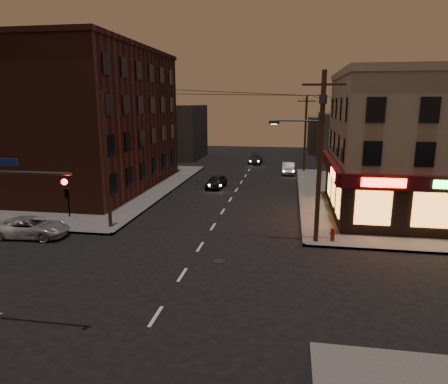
% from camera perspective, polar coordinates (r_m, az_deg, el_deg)
% --- Properties ---
extents(ground, '(120.00, 120.00, 0.00)m').
position_cam_1_polar(ground, '(20.34, -5.99, -11.70)').
color(ground, black).
rests_on(ground, ground).
extents(sidewalk_ne, '(24.00, 28.00, 0.15)m').
position_cam_1_polar(sidewalk_ne, '(39.90, 28.12, -0.86)').
color(sidewalk_ne, '#514F4C').
rests_on(sidewalk_ne, ground).
extents(sidewalk_nw, '(24.00, 28.00, 0.15)m').
position_cam_1_polar(sidewalk_nw, '(44.25, -22.19, 0.90)').
color(sidewalk_nw, '#514F4C').
rests_on(sidewalk_nw, ground).
extents(pizza_building, '(15.85, 12.85, 10.50)m').
position_cam_1_polar(pizza_building, '(33.23, 28.64, 5.90)').
color(pizza_building, gray).
rests_on(pizza_building, sidewalk_ne).
extents(brick_apartment, '(12.00, 20.00, 13.00)m').
position_cam_1_polar(brick_apartment, '(41.75, -18.78, 9.63)').
color(brick_apartment, '#452016').
rests_on(brick_apartment, sidewalk_nw).
extents(bg_building_ne_a, '(10.00, 12.00, 7.00)m').
position_cam_1_polar(bg_building_ne_a, '(56.75, 18.62, 7.07)').
color(bg_building_ne_a, '#3F3D3A').
rests_on(bg_building_ne_a, ground).
extents(bg_building_nw, '(9.00, 10.00, 8.00)m').
position_cam_1_polar(bg_building_nw, '(62.66, -7.41, 8.54)').
color(bg_building_nw, '#3F3D3A').
rests_on(bg_building_nw, ground).
extents(bg_building_ne_b, '(8.00, 8.00, 6.00)m').
position_cam_1_polar(bg_building_ne_b, '(70.38, 15.23, 7.83)').
color(bg_building_ne_b, '#3F3D3A').
rests_on(bg_building_ne_b, ground).
extents(utility_pole_main, '(4.20, 0.44, 10.00)m').
position_cam_1_polar(utility_pole_main, '(23.83, 13.34, 6.04)').
color(utility_pole_main, '#382619').
rests_on(utility_pole_main, sidewalk_ne).
extents(utility_pole_far, '(0.26, 0.26, 9.00)m').
position_cam_1_polar(utility_pole_far, '(50.00, 11.53, 8.13)').
color(utility_pole_far, '#382619').
rests_on(utility_pole_far, sidewalk_ne).
extents(utility_pole_west, '(0.24, 0.24, 9.00)m').
position_cam_1_polar(utility_pole_west, '(27.33, -16.45, 4.32)').
color(utility_pole_west, '#382619').
rests_on(utility_pole_west, sidewalk_nw).
extents(suv_cross, '(4.75, 2.40, 1.29)m').
position_cam_1_polar(suv_cross, '(28.17, -25.81, -4.56)').
color(suv_cross, '#989CA0').
rests_on(suv_cross, ground).
extents(sedan_near, '(1.91, 3.93, 1.29)m').
position_cam_1_polar(sedan_near, '(39.94, -1.10, 1.50)').
color(sedan_near, black).
rests_on(sedan_near, ground).
extents(sedan_mid, '(1.53, 4.18, 1.37)m').
position_cam_1_polar(sedan_mid, '(48.58, 9.19, 3.38)').
color(sedan_mid, '#62605B').
rests_on(sedan_mid, ground).
extents(sedan_far, '(1.86, 4.50, 1.30)m').
position_cam_1_polar(sedan_far, '(56.35, 4.53, 4.73)').
color(sedan_far, black).
rests_on(sedan_far, ground).
extents(fire_hydrant, '(0.38, 0.38, 0.83)m').
position_cam_1_polar(fire_hydrant, '(25.21, 15.26, -5.74)').
color(fire_hydrant, maroon).
rests_on(fire_hydrant, sidewalk_ne).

